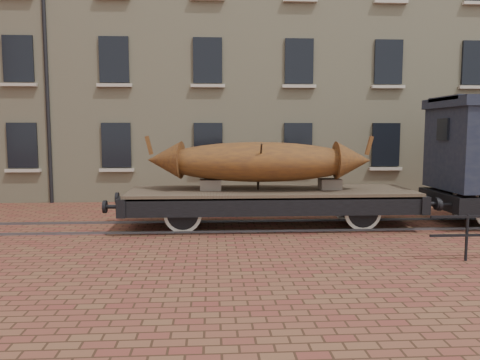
{
  "coord_description": "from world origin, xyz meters",
  "views": [
    {
      "loc": [
        -2.35,
        -13.17,
        2.74
      ],
      "look_at": [
        -1.54,
        0.5,
        1.3
      ],
      "focal_mm": 35.0,
      "sensor_mm": 36.0,
      "label": 1
    }
  ],
  "objects": [
    {
      "name": "flatcar_wagon",
      "position": [
        -0.69,
        0.0,
        0.85
      ],
      "size": [
        9.08,
        2.46,
        1.37
      ],
      "color": "brown",
      "rests_on": "ground"
    },
    {
      "name": "iron_boat",
      "position": [
        -1.05,
        -0.0,
        1.87
      ],
      "size": [
        6.42,
        2.28,
        1.55
      ],
      "color": "brown",
      "rests_on": "flatcar_wagon"
    },
    {
      "name": "warehouse_cream",
      "position": [
        3.0,
        9.99,
        7.0
      ],
      "size": [
        40.0,
        10.19,
        14.0
      ],
      "color": "#C3B78E",
      "rests_on": "ground"
    },
    {
      "name": "ground",
      "position": [
        0.0,
        0.0,
        0.0
      ],
      "size": [
        90.0,
        90.0,
        0.0
      ],
      "primitive_type": "plane",
      "color": "brown"
    },
    {
      "name": "rail_track",
      "position": [
        0.0,
        0.0,
        0.03
      ],
      "size": [
        30.0,
        1.52,
        0.06
      ],
      "color": "#59595E",
      "rests_on": "ground"
    }
  ]
}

